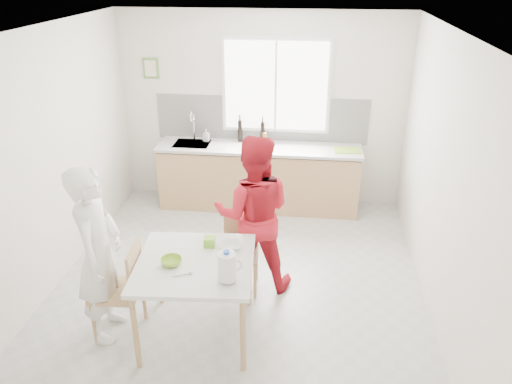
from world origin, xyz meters
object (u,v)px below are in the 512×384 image
chair_left (124,286)px  wine_bottle_b (263,132)px  dining_table (195,270)px  person_red (254,214)px  chair_far (240,248)px  milk_jug (227,266)px  person_white (99,255)px  bowl_green (171,262)px  wine_bottle_a (240,131)px  bowl_white (230,246)px

chair_left → wine_bottle_b: size_ratio=3.14×
dining_table → person_red: bearing=64.1°
chair_far → milk_jug: 1.20m
person_white → person_red: 1.60m
dining_table → wine_bottle_b: (0.29, 2.98, 0.35)m
person_white → wine_bottle_b: bearing=-25.2°
bowl_green → dining_table: bearing=18.4°
dining_table → chair_far: bearing=71.1°
person_red → bowl_green: bearing=52.2°
milk_jug → wine_bottle_a: bearing=92.2°
chair_left → milk_jug: bearing=74.4°
person_red → bowl_green: (-0.62, -0.94, -0.03)m
dining_table → wine_bottle_b: 3.01m
chair_left → person_white: bearing=-90.0°
chair_far → person_red: (0.14, 0.04, 0.40)m
person_red → wine_bottle_b: size_ratio=5.75×
dining_table → chair_far: 0.92m
milk_jug → wine_bottle_a: wine_bottle_a is taller
chair_far → bowl_white: 0.68m
bowl_green → wine_bottle_b: size_ratio=0.64×
person_red → bowl_white: size_ratio=8.49×
chair_far → person_red: 0.42m
chair_far → wine_bottle_a: 2.24m
wine_bottle_a → bowl_white: bearing=-83.5°
dining_table → wine_bottle_a: size_ratio=3.51×
person_white → bowl_white: 1.19m
dining_table → wine_bottle_a: (-0.03, 2.97, 0.36)m
chair_far → bowl_green: bowl_green is taller
dining_table → person_white: (-0.86, -0.07, 0.14)m
milk_jug → wine_bottle_a: size_ratio=0.86×
chair_left → wine_bottle_b: 3.23m
wine_bottle_b → person_white: bearing=-110.8°
wine_bottle_a → milk_jug: bearing=-83.4°
bowl_green → milk_jug: (0.54, -0.19, 0.12)m
dining_table → person_red: (0.42, 0.88, 0.14)m
chair_left → wine_bottle_b: wine_bottle_b is taller
chair_left → bowl_green: chair_left is taller
wine_bottle_b → dining_table: bearing=-95.6°
chair_left → person_red: bearing=125.7°
bowl_white → wine_bottle_b: size_ratio=0.68×
person_white → person_red: (1.29, 0.94, 0.00)m
person_white → milk_jug: size_ratio=6.24×
person_white → bowl_green: bearing=-94.3°
person_white → milk_jug: (1.21, -0.19, 0.10)m
chair_far → bowl_green: (-0.48, -0.90, 0.37)m
chair_left → milk_jug: milk_jug is taller
chair_left → person_red: (1.10, 0.93, 0.34)m
person_red → bowl_white: bearing=72.1°
chair_left → chair_far: (0.96, 0.89, -0.06)m
bowl_green → bowl_white: (0.48, 0.34, -0.00)m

